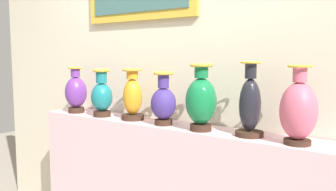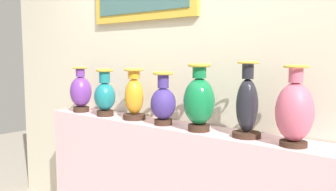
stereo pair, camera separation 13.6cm
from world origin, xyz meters
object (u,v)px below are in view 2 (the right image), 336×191
Objects in this scene: vase_violet at (81,92)px; vase_amber at (134,96)px; vase_teal at (105,95)px; vase_indigo at (163,102)px; vase_emerald at (199,100)px; vase_rose at (295,111)px; vase_onyx at (247,106)px.

vase_amber is at bearing 3.08° from vase_violet.
vase_teal is 1.02× the size of vase_indigo.
vase_emerald and vase_rose have the same top height.
vase_onyx reaches higher than vase_amber.
vase_teal is 0.88× the size of vase_emerald.
vase_violet is at bearing 179.44° from vase_teal.
vase_amber is (0.58, 0.03, 0.00)m from vase_violet.
vase_indigo is 0.30m from vase_emerald.
vase_teal is 0.87m from vase_emerald.
vase_rose is at bearing -6.38° from vase_onyx.
vase_rose reaches higher than vase_violet.
vase_violet reaches higher than vase_teal.
vase_amber reaches higher than vase_indigo.
vase_onyx is at bearing 2.31° from vase_indigo.
vase_onyx is 1.04× the size of vase_rose.
vase_onyx is at bearing 6.56° from vase_emerald.
vase_amber is 0.90× the size of vase_rose.
vase_amber reaches higher than vase_teal.
vase_emerald reaches higher than vase_indigo.
vase_emerald is at bearing -173.44° from vase_onyx.
vase_onyx is at bearing 1.30° from vase_violet.
vase_teal reaches higher than vase_indigo.
vase_teal is 0.98× the size of vase_amber.
vase_rose is (0.87, -0.01, 0.02)m from vase_indigo.
vase_indigo is at bearing 0.61° from vase_violet.
vase_emerald is 0.30m from vase_onyx.
vase_violet is at bearing 179.94° from vase_emerald.
vase_teal is at bearing -178.77° from vase_indigo.
vase_violet is 1.00× the size of vase_amber.
vase_violet is at bearing -179.93° from vase_rose.
vase_violet and vase_amber have the same top height.
vase_indigo is 0.86× the size of vase_emerald.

